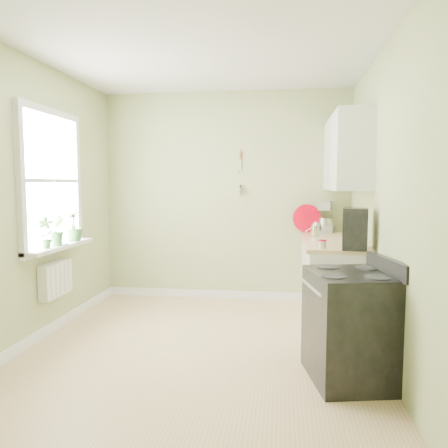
# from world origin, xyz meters

# --- Properties ---
(floor) EXTENTS (3.20, 3.60, 0.02)m
(floor) POSITION_xyz_m (0.00, 0.00, -0.01)
(floor) COLOR tan
(floor) RESTS_ON ground
(ceiling) EXTENTS (3.20, 3.60, 0.02)m
(ceiling) POSITION_xyz_m (0.00, 0.00, 2.71)
(ceiling) COLOR white
(ceiling) RESTS_ON wall_back
(wall_back) EXTENTS (3.20, 0.02, 2.70)m
(wall_back) POSITION_xyz_m (0.00, 1.81, 1.35)
(wall_back) COLOR #AFB97E
(wall_back) RESTS_ON floor
(wall_left) EXTENTS (0.02, 3.60, 2.70)m
(wall_left) POSITION_xyz_m (-1.61, 0.00, 1.35)
(wall_left) COLOR #AFB97E
(wall_left) RESTS_ON floor
(wall_right) EXTENTS (0.02, 3.60, 2.70)m
(wall_right) POSITION_xyz_m (1.61, 0.00, 1.35)
(wall_right) COLOR #AFB97E
(wall_right) RESTS_ON floor
(base_cabinets) EXTENTS (0.60, 1.60, 0.87)m
(base_cabinets) POSITION_xyz_m (1.30, 1.00, 0.43)
(base_cabinets) COLOR white
(base_cabinets) RESTS_ON floor
(countertop) EXTENTS (0.64, 1.60, 0.04)m
(countertop) POSITION_xyz_m (1.29, 1.00, 0.89)
(countertop) COLOR beige
(countertop) RESTS_ON base_cabinets
(upper_cabinets) EXTENTS (0.35, 1.40, 0.80)m
(upper_cabinets) POSITION_xyz_m (1.43, 1.10, 1.85)
(upper_cabinets) COLOR white
(upper_cabinets) RESTS_ON wall_right
(window) EXTENTS (0.06, 1.14, 1.44)m
(window) POSITION_xyz_m (-1.58, 0.30, 1.55)
(window) COLOR white
(window) RESTS_ON wall_left
(window_sill) EXTENTS (0.18, 1.14, 0.04)m
(window_sill) POSITION_xyz_m (-1.51, 0.30, 0.88)
(window_sill) COLOR white
(window_sill) RESTS_ON wall_left
(radiator) EXTENTS (0.12, 0.50, 0.35)m
(radiator) POSITION_xyz_m (-1.54, 0.25, 0.55)
(radiator) COLOR white
(radiator) RESTS_ON wall_left
(wall_utensils) EXTENTS (0.02, 0.14, 0.58)m
(wall_utensils) POSITION_xyz_m (0.20, 1.78, 1.56)
(wall_utensils) COLOR beige
(wall_utensils) RESTS_ON wall_back
(stove) EXTENTS (0.73, 0.79, 0.96)m
(stove) POSITION_xyz_m (1.28, -0.48, 0.43)
(stove) COLOR black
(stove) RESTS_ON floor
(stand_mixer) EXTENTS (0.28, 0.39, 0.43)m
(stand_mixer) POSITION_xyz_m (1.28, 1.74, 1.09)
(stand_mixer) COLOR #B2B2B7
(stand_mixer) RESTS_ON countertop
(kettle) EXTENTS (0.17, 0.10, 0.17)m
(kettle) POSITION_xyz_m (1.13, 1.24, 1.00)
(kettle) COLOR silver
(kettle) RESTS_ON countertop
(coffee_maker) EXTENTS (0.25, 0.27, 0.38)m
(coffee_maker) POSITION_xyz_m (1.41, 0.30, 1.09)
(coffee_maker) COLOR black
(coffee_maker) RESTS_ON countertop
(red_tray) EXTENTS (0.36, 0.09, 0.35)m
(red_tray) POSITION_xyz_m (1.05, 1.70, 1.09)
(red_tray) COLOR #9C0012
(red_tray) RESTS_ON countertop
(jar) EXTENTS (0.08, 0.08, 0.09)m
(jar) POSITION_xyz_m (1.12, 0.30, 0.95)
(jar) COLOR beige
(jar) RESTS_ON countertop
(plant_a) EXTENTS (0.20, 0.18, 0.31)m
(plant_a) POSITION_xyz_m (-1.50, 0.02, 1.06)
(plant_a) COLOR #37672F
(plant_a) RESTS_ON window_sill
(plant_b) EXTENTS (0.20, 0.22, 0.31)m
(plant_b) POSITION_xyz_m (-1.50, 0.23, 1.06)
(plant_b) COLOR #37672F
(plant_b) RESTS_ON window_sill
(plant_c) EXTENTS (0.18, 0.18, 0.32)m
(plant_c) POSITION_xyz_m (-1.50, 0.60, 1.06)
(plant_c) COLOR #37672F
(plant_c) RESTS_ON window_sill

